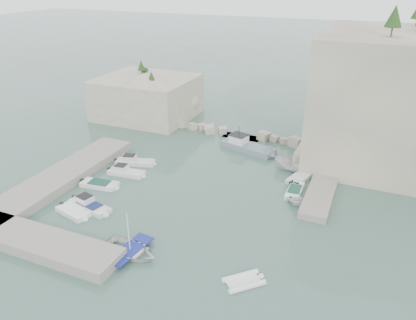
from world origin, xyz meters
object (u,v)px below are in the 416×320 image
at_px(motorboat_d, 90,208).
at_px(work_boat, 248,150).
at_px(motorboat_b, 127,175).
at_px(tender_east_a, 300,205).
at_px(tender_east_c, 301,179).
at_px(tender_east_d, 293,171).
at_px(inflatable_dinghy, 244,283).
at_px(motorboat_a, 135,164).
at_px(motorboat_c, 100,186).
at_px(tender_east_b, 294,193).
at_px(motorboat_e, 74,214).
at_px(rowboat, 131,254).

bearing_deg(motorboat_d, work_boat, 77.14).
height_order(motorboat_b, tender_east_a, tender_east_a).
distance_m(tender_east_c, tender_east_d, 2.20).
xyz_separation_m(tender_east_c, work_boat, (-9.04, 5.92, 0.00)).
relative_size(inflatable_dinghy, tender_east_a, 1.19).
relative_size(motorboat_a, work_boat, 0.64).
bearing_deg(motorboat_c, tender_east_d, 26.32).
bearing_deg(tender_east_c, tender_east_b, -163.14).
xyz_separation_m(motorboat_d, tender_east_c, (20.16, 16.31, 0.00)).
relative_size(tender_east_c, work_boat, 0.62).
bearing_deg(tender_east_c, motorboat_a, 118.66).
xyz_separation_m(motorboat_d, tender_east_d, (18.76, 18.01, 0.00)).
xyz_separation_m(tender_east_b, work_boat, (-9.06, 9.92, 0.00)).
xyz_separation_m(motorboat_a, tender_east_b, (21.70, 0.64, 0.00)).
distance_m(motorboat_c, motorboat_e, 6.32).
xyz_separation_m(motorboat_a, motorboat_d, (1.52, -11.66, 0.00)).
height_order(inflatable_dinghy, work_boat, work_boat).
height_order(motorboat_d, work_boat, work_boat).
relative_size(motorboat_e, tender_east_d, 0.86).
distance_m(motorboat_d, motorboat_e, 1.90).
bearing_deg(tender_east_d, work_boat, 64.96).
distance_m(motorboat_a, tender_east_d, 21.25).
relative_size(motorboat_c, tender_east_d, 0.99).
xyz_separation_m(motorboat_b, tender_east_c, (21.01, 7.79, 0.00)).
relative_size(motorboat_e, work_boat, 0.49).
bearing_deg(rowboat, tender_east_a, -33.63).
height_order(motorboat_a, rowboat, motorboat_a).
bearing_deg(tender_east_a, tender_east_c, -5.63).
distance_m(inflatable_dinghy, tender_east_a, 14.58).
bearing_deg(motorboat_d, rowboat, -16.87).
bearing_deg(tender_east_a, inflatable_dinghy, 156.66).
distance_m(rowboat, tender_east_b, 20.89).
relative_size(motorboat_d, motorboat_e, 1.34).
relative_size(motorboat_b, tender_east_c, 0.94).
bearing_deg(motorboat_d, motorboat_c, 128.52).
bearing_deg(rowboat, motorboat_b, 41.74).
relative_size(motorboat_a, motorboat_b, 1.09).
bearing_deg(tender_east_d, tender_east_c, -136.53).
bearing_deg(motorboat_e, tender_east_c, 54.69).
relative_size(motorboat_b, motorboat_c, 1.05).
bearing_deg(motorboat_e, tender_east_b, 47.74).
height_order(motorboat_c, tender_east_a, tender_east_a).
relative_size(tender_east_b, work_boat, 0.52).
distance_m(motorboat_e, tender_east_c, 27.70).
distance_m(motorboat_b, tender_east_a, 22.25).
bearing_deg(tender_east_d, motorboat_e, 138.90).
distance_m(motorboat_c, tender_east_b, 23.59).
bearing_deg(motorboat_a, tender_east_c, -4.16).
distance_m(tender_east_a, work_boat, 16.06).
distance_m(motorboat_e, work_boat, 26.75).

